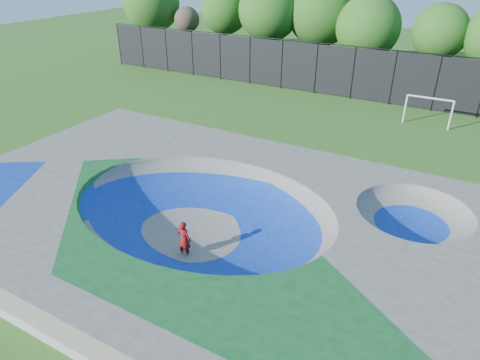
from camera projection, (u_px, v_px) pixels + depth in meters
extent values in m
plane|color=#2A5A19|center=(203.00, 233.00, 17.65)|extent=(120.00, 120.00, 0.00)
cube|color=gray|center=(202.00, 218.00, 17.30)|extent=(22.00, 14.00, 1.50)
imported|color=red|center=(184.00, 239.00, 15.96)|extent=(0.57, 0.39, 1.54)
cube|color=black|center=(185.00, 255.00, 16.31)|extent=(0.78, 0.23, 0.05)
cylinder|color=silver|center=(405.00, 109.00, 28.69)|extent=(0.12, 0.12, 1.90)
cylinder|color=silver|center=(451.00, 116.00, 27.46)|extent=(0.12, 0.12, 1.90)
cylinder|color=silver|center=(431.00, 98.00, 27.63)|extent=(2.85, 0.12, 0.12)
cylinder|color=black|center=(119.00, 44.00, 43.20)|extent=(0.09, 0.09, 4.00)
cylinder|color=black|center=(142.00, 47.00, 41.91)|extent=(0.09, 0.09, 4.00)
cylinder|color=black|center=(167.00, 50.00, 40.62)|extent=(0.09, 0.09, 4.00)
cylinder|color=black|center=(193.00, 53.00, 39.33)|extent=(0.09, 0.09, 4.00)
cylinder|color=black|center=(220.00, 57.00, 38.04)|extent=(0.09, 0.09, 4.00)
cylinder|color=black|center=(250.00, 61.00, 36.75)|extent=(0.09, 0.09, 4.00)
cylinder|color=black|center=(282.00, 64.00, 35.46)|extent=(0.09, 0.09, 4.00)
cylinder|color=black|center=(316.00, 69.00, 34.17)|extent=(0.09, 0.09, 4.00)
cylinder|color=black|center=(353.00, 73.00, 32.88)|extent=(0.09, 0.09, 4.00)
cylinder|color=black|center=(393.00, 78.00, 31.59)|extent=(0.09, 0.09, 4.00)
cylinder|color=black|center=(437.00, 84.00, 30.30)|extent=(0.09, 0.09, 4.00)
cube|color=black|center=(353.00, 73.00, 32.88)|extent=(48.00, 0.03, 3.80)
cylinder|color=black|center=(356.00, 47.00, 31.93)|extent=(48.00, 0.08, 0.08)
cylinder|color=#4D3526|center=(155.00, 40.00, 47.14)|extent=(0.44, 0.44, 3.23)
sphere|color=#235817|center=(151.00, 3.00, 45.33)|extent=(5.97, 5.97, 5.97)
cylinder|color=#4D3526|center=(188.00, 45.00, 45.58)|extent=(0.44, 0.44, 2.95)
sphere|color=#4E4131|center=(187.00, 20.00, 44.37)|extent=(2.60, 2.60, 2.60)
cylinder|color=#4D3526|center=(225.00, 47.00, 43.30)|extent=(0.44, 0.44, 3.53)
sphere|color=#235817|center=(225.00, 10.00, 41.65)|extent=(4.63, 4.63, 4.63)
cylinder|color=#4D3526|center=(268.00, 54.00, 40.11)|extent=(0.44, 0.44, 3.58)
sphere|color=#235817|center=(269.00, 10.00, 38.29)|extent=(5.52, 5.52, 5.52)
cylinder|color=#4D3526|center=(318.00, 57.00, 39.54)|extent=(0.44, 0.44, 3.35)
sphere|color=#235817|center=(321.00, 12.00, 37.70)|extent=(5.94, 5.94, 5.94)
cylinder|color=#4D3526|center=(362.00, 69.00, 36.51)|extent=(0.44, 0.44, 2.85)
sphere|color=#235817|center=(368.00, 27.00, 34.91)|extent=(5.22, 5.22, 5.22)
cylinder|color=#4D3526|center=(431.00, 74.00, 34.01)|extent=(0.44, 0.44, 3.31)
sphere|color=#235817|center=(440.00, 32.00, 32.49)|extent=(4.18, 4.18, 4.18)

